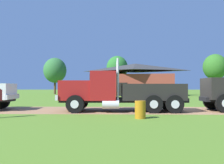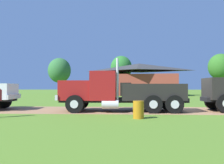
# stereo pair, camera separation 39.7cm
# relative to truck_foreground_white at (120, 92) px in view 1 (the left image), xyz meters

# --- Properties ---
(ground_plane) EXTENTS (200.00, 200.00, 0.00)m
(ground_plane) POSITION_rel_truck_foreground_white_xyz_m (4.31, 0.74, -1.23)
(ground_plane) COLOR #567E25
(dirt_track) EXTENTS (120.00, 5.03, 0.01)m
(dirt_track) POSITION_rel_truck_foreground_white_xyz_m (4.31, 0.74, -1.23)
(dirt_track) COLOR #9D704C
(dirt_track) RESTS_ON ground_plane
(truck_foreground_white) EXTENTS (8.16, 2.85, 3.31)m
(truck_foreground_white) POSITION_rel_truck_foreground_white_xyz_m (0.00, 0.00, 0.00)
(truck_foreground_white) COLOR black
(truck_foreground_white) RESTS_ON ground_plane
(steel_barrel) EXTENTS (0.54, 0.54, 0.88)m
(steel_barrel) POSITION_rel_truck_foreground_white_xyz_m (0.98, -3.47, -0.79)
(steel_barrel) COLOR #B27214
(steel_barrel) RESTS_ON ground_plane
(shed_building) EXTENTS (14.59, 9.24, 5.64)m
(shed_building) POSITION_rel_truck_foreground_white_xyz_m (2.83, 27.59, 1.50)
(shed_building) COLOR brown
(shed_building) RESTS_ON ground_plane
(tree_left) EXTENTS (4.62, 4.62, 7.38)m
(tree_left) POSITION_rel_truck_foreground_white_xyz_m (-13.09, 33.27, 3.59)
(tree_left) COLOR #513823
(tree_left) RESTS_ON ground_plane
(tree_mid) EXTENTS (4.28, 4.28, 7.66)m
(tree_mid) POSITION_rel_truck_foreground_white_xyz_m (-0.43, 32.78, 4.05)
(tree_mid) COLOR #513823
(tree_mid) RESTS_ON ground_plane
(tree_right) EXTENTS (4.78, 4.78, 8.19)m
(tree_right) POSITION_rel_truck_foreground_white_xyz_m (19.58, 34.52, 4.31)
(tree_right) COLOR #513823
(tree_right) RESTS_ON ground_plane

